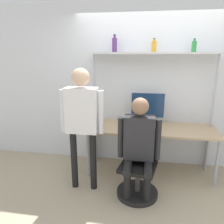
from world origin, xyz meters
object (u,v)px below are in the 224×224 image
object	(u,v)px
person_standing	(82,115)
bottle_green	(194,46)
office_chair	(138,175)
cell_phone	(151,131)
bottle_purple	(115,45)
monitor	(148,107)
laptop	(135,126)
person_seated	(139,141)
bottle_amber	(154,46)

from	to	relation	value
person_standing	bottle_green	bearing A→B (deg)	27.81
person_standing	office_chair	bearing A→B (deg)	-1.28
cell_phone	bottle_purple	xyz separation A→B (m)	(-0.60, 0.39, 1.24)
monitor	cell_phone	size ratio (longest dim) A/B	3.60
office_chair	person_standing	bearing A→B (deg)	178.72
monitor	bottle_green	distance (m)	1.12
bottle_purple	laptop	bearing A→B (deg)	-41.39
monitor	cell_phone	distance (m)	0.48
person_seated	bottle_green	bearing A→B (deg)	49.38
laptop	bottle_amber	distance (m)	1.22
bottle_amber	monitor	bearing A→B (deg)	-176.85
laptop	bottle_green	bearing A→B (deg)	21.86
laptop	person_standing	distance (m)	0.87
bottle_amber	bottle_green	world-z (taller)	bottle_amber
person_seated	person_standing	distance (m)	0.82
person_standing	bottle_green	xyz separation A→B (m)	(1.49, 0.79, 0.88)
cell_phone	bottle_green	bearing A→B (deg)	33.99
monitor	person_seated	size ratio (longest dim) A/B	0.40
person_standing	bottle_purple	world-z (taller)	bottle_purple
cell_phone	office_chair	bearing A→B (deg)	-109.63
cell_phone	person_standing	xyz separation A→B (m)	(-0.92, -0.40, 0.33)
office_chair	person_seated	bearing A→B (deg)	-99.71
monitor	laptop	bearing A→B (deg)	-118.85
office_chair	person_seated	world-z (taller)	person_seated
bottle_purple	office_chair	bearing A→B (deg)	-60.72
laptop	office_chair	bearing A→B (deg)	-80.07
bottle_green	monitor	bearing A→B (deg)	-179.73
person_standing	bottle_purple	bearing A→B (deg)	67.89
cell_phone	person_standing	bearing A→B (deg)	-156.44
person_seated	bottle_amber	bearing A→B (deg)	79.78
cell_phone	office_chair	world-z (taller)	office_chair
monitor	bottle_green	world-z (taller)	bottle_green
person_seated	bottle_green	distance (m)	1.63
person_standing	bottle_purple	size ratio (longest dim) A/B	6.56
bottle_purple	bottle_green	size ratio (longest dim) A/B	1.36
cell_phone	person_standing	distance (m)	1.06
cell_phone	office_chair	xyz separation A→B (m)	(-0.15, -0.42, -0.49)
monitor	bottle_purple	distance (m)	1.10
monitor	office_chair	distance (m)	1.12
cell_phone	bottle_amber	xyz separation A→B (m)	(-0.00, 0.39, 1.22)
office_chair	bottle_amber	world-z (taller)	bottle_amber
person_seated	laptop	bearing A→B (deg)	98.24
bottle_purple	bottle_green	bearing A→B (deg)	-0.00
laptop	person_seated	xyz separation A→B (m)	(0.08, -0.53, -0.03)
person_seated	bottle_green	size ratio (longest dim) A/B	7.08
office_chair	person_standing	xyz separation A→B (m)	(-0.77, 0.02, 0.82)
laptop	bottle_green	size ratio (longest dim) A/B	1.52
monitor	person_seated	distance (m)	0.89
bottle_purple	bottle_green	world-z (taller)	bottle_purple
person_seated	bottle_purple	world-z (taller)	bottle_purple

